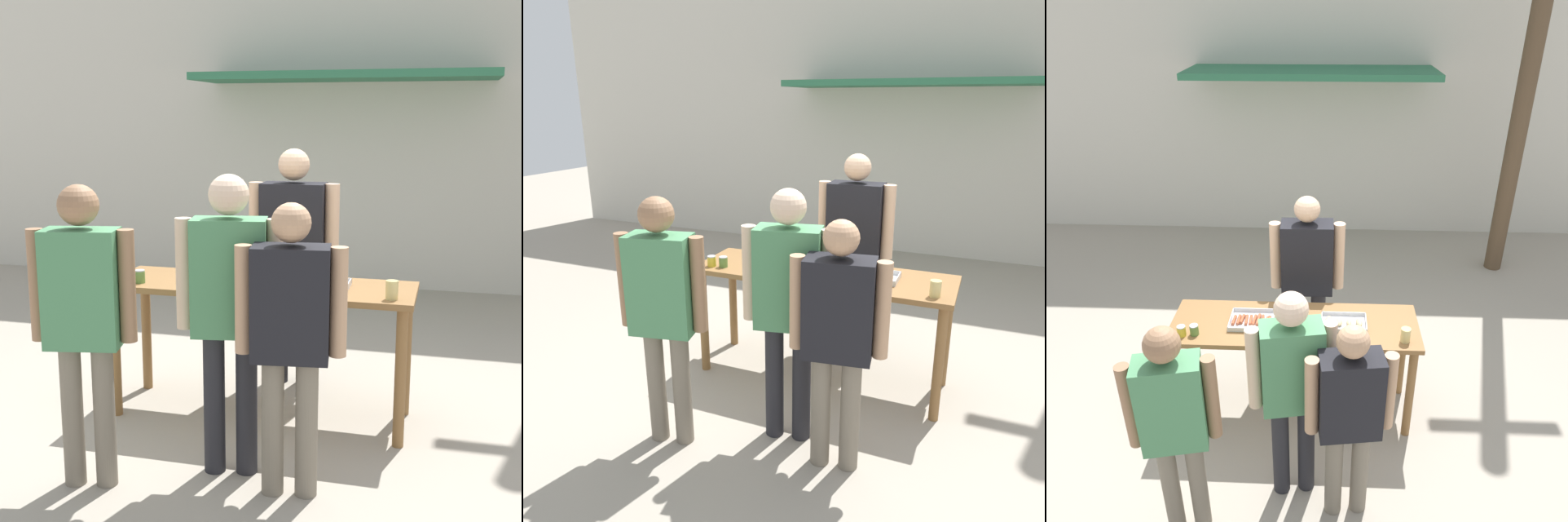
% 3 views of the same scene
% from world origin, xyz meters
% --- Properties ---
extents(ground_plane, '(24.00, 24.00, 0.00)m').
position_xyz_m(ground_plane, '(0.00, 0.00, 0.00)').
color(ground_plane, '#A39989').
extents(building_facade_back, '(12.00, 1.11, 4.50)m').
position_xyz_m(building_facade_back, '(0.00, 3.98, 2.26)').
color(building_facade_back, beige).
rests_on(building_facade_back, ground).
extents(serving_table, '(2.01, 0.64, 0.91)m').
position_xyz_m(serving_table, '(0.00, 0.00, 0.78)').
color(serving_table, brown).
rests_on(serving_table, ground).
extents(food_tray_sausages, '(0.39, 0.29, 0.04)m').
position_xyz_m(food_tray_sausages, '(-0.33, -0.00, 0.93)').
color(food_tray_sausages, silver).
rests_on(food_tray_sausages, serving_table).
extents(food_tray_buns, '(0.36, 0.25, 0.06)m').
position_xyz_m(food_tray_buns, '(0.39, -0.00, 0.93)').
color(food_tray_buns, silver).
rests_on(food_tray_buns, serving_table).
extents(condiment_jar_mustard, '(0.07, 0.07, 0.09)m').
position_xyz_m(condiment_jar_mustard, '(-0.87, -0.21, 0.96)').
color(condiment_jar_mustard, gold).
rests_on(condiment_jar_mustard, serving_table).
extents(condiment_jar_ketchup, '(0.07, 0.07, 0.09)m').
position_xyz_m(condiment_jar_ketchup, '(-0.77, -0.19, 0.96)').
color(condiment_jar_ketchup, '#567A38').
rests_on(condiment_jar_ketchup, serving_table).
extents(beer_cup, '(0.08, 0.08, 0.12)m').
position_xyz_m(beer_cup, '(0.87, -0.20, 0.97)').
color(beer_cup, '#DBC67A').
rests_on(beer_cup, serving_table).
extents(person_server_behind_table, '(0.67, 0.26, 1.76)m').
position_xyz_m(person_server_behind_table, '(0.07, 0.65, 1.04)').
color(person_server_behind_table, '#232328').
rests_on(person_server_behind_table, ground).
extents(person_customer_holding_hotdog, '(0.56, 0.29, 1.65)m').
position_xyz_m(person_customer_holding_hotdog, '(-0.66, -1.16, 0.99)').
color(person_customer_holding_hotdog, '#756B5B').
rests_on(person_customer_holding_hotdog, ground).
extents(person_customer_with_cup, '(0.57, 0.27, 1.57)m').
position_xyz_m(person_customer_with_cup, '(0.42, -0.98, 0.93)').
color(person_customer_with_cup, '#756B5B').
rests_on(person_customer_with_cup, ground).
extents(person_customer_waiting_in_line, '(0.58, 0.29, 1.69)m').
position_xyz_m(person_customer_waiting_in_line, '(0.04, -0.82, 1.01)').
color(person_customer_waiting_in_line, '#232328').
rests_on(person_customer_waiting_in_line, ground).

